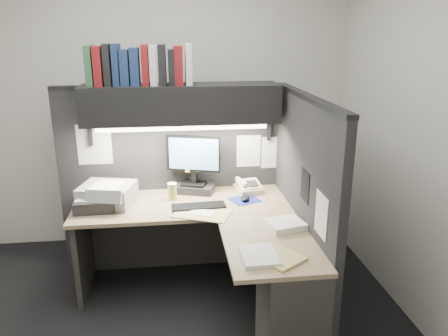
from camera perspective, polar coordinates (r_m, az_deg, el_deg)
The scene contains 23 objects.
floor at distance 3.40m, azimuth -6.63°, elevation -19.69°, with size 3.50×3.50×0.00m, color black.
wall_back at distance 4.27m, azimuth -7.54°, elevation 7.90°, with size 3.50×0.04×2.70m, color silver.
wall_front at distance 1.40m, azimuth -7.69°, elevation -12.50°, with size 3.50×0.04×2.70m, color silver.
wall_right at distance 3.29m, azimuth 24.61°, elevation 3.61°, with size 0.04×3.00×2.70m, color silver.
partition_back at distance 3.85m, azimuth -6.79°, elevation -1.57°, with size 1.90×0.06×1.60m, color black.
partition_right at distance 3.29m, azimuth 10.20°, elevation -5.10°, with size 0.06×1.50×1.60m, color black.
desk at distance 3.18m, azimuth 0.98°, elevation -12.88°, with size 1.70×1.53×0.73m.
overhead_shelf at distance 3.51m, azimuth -5.59°, elevation 8.39°, with size 1.55×0.34×0.30m, color black.
task_light_tube at distance 3.40m, azimuth -5.44°, elevation 5.20°, with size 0.04×0.04×1.32m, color white.
monitor at distance 3.69m, azimuth -3.97°, elevation -0.28°, with size 0.45×0.29×0.49m.
keyboard at distance 3.42m, azimuth -3.33°, elevation -5.02°, with size 0.42×0.14×0.02m, color black.
mousepad at distance 3.57m, azimuth 2.74°, elevation -4.19°, with size 0.22×0.20×0.00m, color navy.
mouse at distance 3.55m, azimuth 2.78°, elevation -3.97°, with size 0.07×0.11×0.04m, color black.
telephone at distance 3.73m, azimuth 3.25°, elevation -2.58°, with size 0.21×0.22×0.08m, color beige.
coffee_cup at distance 3.58m, azimuth -6.77°, elevation -3.16°, with size 0.07×0.07×0.13m, color gold.
printer at distance 3.59m, azimuth -14.97°, elevation -3.33°, with size 0.40×0.34×0.16m, color #929497.
notebook_stack at distance 3.52m, azimuth -16.44°, elevation -4.49°, with size 0.30×0.25×0.09m, color black.
open_folder at distance 3.32m, azimuth -2.85°, elevation -5.92°, with size 0.41×0.27×0.01m, color tan.
paper_stack_a at distance 3.11m, azimuth 7.99°, elevation -7.33°, with size 0.25×0.21×0.05m, color white.
paper_stack_b at distance 2.71m, azimuth 4.61°, elevation -11.37°, with size 0.22×0.27×0.03m, color white.
manila_stack at distance 2.73m, azimuth 6.92°, elevation -11.37°, with size 0.23×0.30×0.02m, color tan.
binder_row at distance 3.48m, azimuth -11.01°, elevation 12.99°, with size 0.79×0.25×0.31m.
pinned_papers at distance 3.45m, azimuth -0.34°, elevation 0.70°, with size 1.76×1.31×0.51m.
Camera 1 is at (0.03, -2.72, 2.05)m, focal length 35.00 mm.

